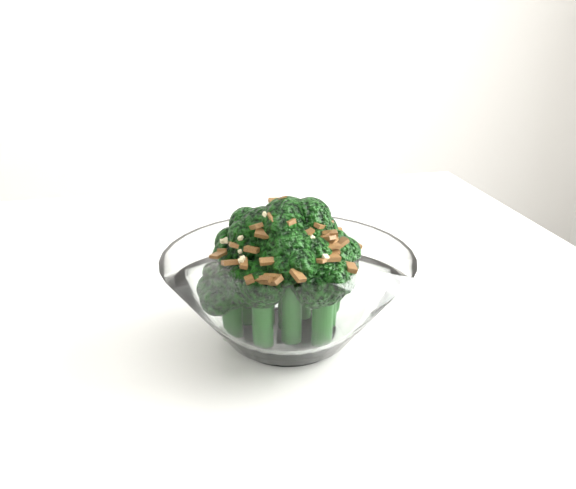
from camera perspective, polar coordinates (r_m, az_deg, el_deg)
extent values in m
cube|color=white|center=(0.60, -23.41, -9.67)|extent=(1.28, 0.93, 0.04)
cylinder|color=white|center=(1.16, 10.78, -13.71)|extent=(0.04, 0.04, 0.71)
cylinder|color=white|center=(0.55, 0.00, -8.12)|extent=(0.08, 0.08, 0.01)
cylinder|color=#174F14|center=(0.52, -4.98, -6.45)|extent=(0.02, 0.02, 0.04)
sphere|color=#10420C|center=(0.51, -5.08, -3.65)|extent=(0.04, 0.04, 0.04)
cylinder|color=#174F14|center=(0.55, 1.23, -3.07)|extent=(0.02, 0.02, 0.07)
sphere|color=#10420C|center=(0.53, 1.27, 1.61)|extent=(0.04, 0.04, 0.04)
cylinder|color=#174F14|center=(0.53, -2.11, -3.80)|extent=(0.02, 0.02, 0.07)
sphere|color=#10420C|center=(0.52, -2.18, 0.85)|extent=(0.05, 0.05, 0.05)
cylinder|color=#174F14|center=(0.54, 3.48, -4.71)|extent=(0.02, 0.02, 0.05)
sphere|color=#10420C|center=(0.52, 3.58, -1.05)|extent=(0.04, 0.04, 0.04)
cylinder|color=#174F14|center=(0.51, 0.31, -5.45)|extent=(0.02, 0.02, 0.07)
sphere|color=#10420C|center=(0.49, 0.32, -0.85)|extent=(0.04, 0.04, 0.04)
cylinder|color=#174F14|center=(0.57, 3.90, -4.05)|extent=(0.02, 0.02, 0.04)
sphere|color=#10420C|center=(0.55, 3.98, -1.37)|extent=(0.04, 0.04, 0.04)
cylinder|color=#174F14|center=(0.54, -3.62, -4.55)|extent=(0.02, 0.02, 0.05)
sphere|color=#10420C|center=(0.53, -3.71, -1.01)|extent=(0.04, 0.04, 0.04)
cylinder|color=#174F14|center=(0.51, 3.07, -6.72)|extent=(0.02, 0.02, 0.05)
sphere|color=#10420C|center=(0.49, 3.16, -3.20)|extent=(0.04, 0.04, 0.04)
cylinder|color=#174F14|center=(0.53, 0.00, -3.69)|extent=(0.02, 0.02, 0.08)
sphere|color=#10420C|center=(0.51, 0.00, 1.59)|extent=(0.05, 0.05, 0.05)
cylinder|color=#174F14|center=(0.51, -2.26, -6.86)|extent=(0.02, 0.02, 0.05)
sphere|color=#10420C|center=(0.49, -2.32, -3.49)|extent=(0.04, 0.04, 0.04)
cube|color=brown|center=(0.54, -0.12, 2.63)|extent=(0.01, 0.01, 0.00)
cube|color=brown|center=(0.49, 3.51, 0.54)|extent=(0.01, 0.01, 0.01)
cube|color=brown|center=(0.48, -0.17, 2.08)|extent=(0.02, 0.02, 0.01)
cube|color=brown|center=(0.55, 1.65, 2.00)|extent=(0.01, 0.01, 0.01)
cube|color=brown|center=(0.47, -2.16, -3.16)|extent=(0.01, 0.01, 0.01)
cube|color=brown|center=(0.49, 2.73, 1.78)|extent=(0.01, 0.01, 0.01)
cube|color=brown|center=(0.51, -0.88, 3.82)|extent=(0.02, 0.01, 0.01)
cube|color=brown|center=(0.49, -1.31, 2.38)|extent=(0.01, 0.01, 0.01)
cube|color=brown|center=(0.53, 1.33, 2.82)|extent=(0.01, 0.02, 0.01)
cube|color=brown|center=(0.48, -5.07, -1.58)|extent=(0.02, 0.01, 0.01)
cube|color=brown|center=(0.46, -1.14, -3.22)|extent=(0.01, 0.01, 0.01)
cube|color=brown|center=(0.49, -2.22, 0.96)|extent=(0.01, 0.01, 0.01)
cube|color=brown|center=(0.55, 1.95, 2.03)|extent=(0.01, 0.01, 0.01)
cube|color=brown|center=(0.49, 3.15, 0.69)|extent=(0.01, 0.01, 0.01)
cube|color=brown|center=(0.46, 0.90, -2.76)|extent=(0.01, 0.01, 0.01)
cube|color=brown|center=(0.49, -2.86, 1.63)|extent=(0.01, 0.02, 0.01)
cube|color=brown|center=(0.48, -3.25, -0.44)|extent=(0.01, 0.01, 0.00)
cube|color=brown|center=(0.49, 3.73, 0.98)|extent=(0.01, 0.01, 0.00)
cube|color=brown|center=(0.52, -4.20, 1.73)|extent=(0.01, 0.01, 0.01)
cube|color=brown|center=(0.49, -4.85, -0.05)|extent=(0.01, 0.01, 0.01)
cube|color=brown|center=(0.52, 3.38, 1.96)|extent=(0.01, 0.01, 0.01)
cube|color=brown|center=(0.50, -0.57, 4.03)|extent=(0.01, 0.01, 0.01)
cube|color=brown|center=(0.50, 0.72, 3.53)|extent=(0.01, 0.02, 0.01)
cube|color=brown|center=(0.54, 4.50, 1.04)|extent=(0.01, 0.01, 0.01)
cube|color=brown|center=(0.48, -3.98, -1.62)|extent=(0.01, 0.01, 0.01)
cube|color=brown|center=(0.55, 4.10, 0.96)|extent=(0.01, 0.01, 0.01)
cube|color=brown|center=(0.56, -1.58, 1.65)|extent=(0.01, 0.01, 0.01)
cube|color=brown|center=(0.49, 3.75, 0.26)|extent=(0.01, 0.01, 0.01)
cube|color=brown|center=(0.52, 5.92, -0.16)|extent=(0.01, 0.01, 0.00)
cube|color=brown|center=(0.48, -0.50, 0.90)|extent=(0.01, 0.01, 0.00)
cube|color=brown|center=(0.47, -1.90, -1.49)|extent=(0.01, 0.01, 0.00)
cube|color=brown|center=(0.51, 3.29, 1.90)|extent=(0.01, 0.01, 0.01)
cube|color=brown|center=(0.49, 1.59, 1.26)|extent=(0.01, 0.01, 0.01)
cube|color=brown|center=(0.46, -2.03, -2.97)|extent=(0.01, 0.01, 0.01)
cube|color=brown|center=(0.51, -3.02, 1.71)|extent=(0.01, 0.02, 0.01)
cube|color=brown|center=(0.52, -3.64, 1.85)|extent=(0.01, 0.01, 0.00)
cube|color=brown|center=(0.55, -3.34, 1.59)|extent=(0.01, 0.01, 0.00)
cube|color=brown|center=(0.49, 0.25, 2.38)|extent=(0.01, 0.01, 0.01)
cube|color=brown|center=(0.47, -3.47, -3.11)|extent=(0.01, 0.01, 0.01)
cube|color=brown|center=(0.49, 5.61, -2.04)|extent=(0.01, 0.01, 0.01)
cube|color=brown|center=(0.51, -5.85, -0.55)|extent=(0.01, 0.01, 0.01)
cube|color=brown|center=(0.52, 0.99, 3.08)|extent=(0.01, 0.01, 0.00)
cube|color=brown|center=(0.54, -1.26, 2.53)|extent=(0.01, 0.01, 0.00)
cube|color=brown|center=(0.49, 3.86, -0.07)|extent=(0.02, 0.01, 0.01)
cube|color=brown|center=(0.52, -0.07, 3.06)|extent=(0.01, 0.02, 0.01)
cube|color=brown|center=(0.47, -1.41, -2.86)|extent=(0.01, 0.01, 0.00)
cube|color=brown|center=(0.47, 2.54, -1.40)|extent=(0.02, 0.01, 0.01)
cube|color=brown|center=(0.51, -0.46, 3.40)|extent=(0.01, 0.01, 0.01)
cube|color=brown|center=(0.49, 3.76, -0.71)|extent=(0.02, 0.01, 0.01)
cube|color=brown|center=(0.50, 4.64, 0.08)|extent=(0.02, 0.01, 0.01)
cube|color=brown|center=(0.50, -6.22, -0.91)|extent=(0.01, 0.02, 0.00)
cube|color=brown|center=(0.51, 0.15, 3.78)|extent=(0.01, 0.01, 0.01)
cube|color=brown|center=(0.48, 3.93, -1.15)|extent=(0.01, 0.01, 0.01)
cube|color=beige|center=(0.49, -4.29, -0.62)|extent=(0.00, 0.00, 0.00)
cube|color=beige|center=(0.52, -2.20, 3.02)|extent=(0.01, 0.01, 0.00)
cube|color=beige|center=(0.49, 0.16, 3.68)|extent=(0.00, 0.00, 0.00)
cube|color=beige|center=(0.49, 1.14, 3.32)|extent=(0.00, 0.00, 0.00)
cube|color=beige|center=(0.51, -5.81, 0.29)|extent=(0.01, 0.01, 0.00)
cube|color=beige|center=(0.47, 0.61, -0.58)|extent=(0.00, 0.00, 0.00)
cube|color=beige|center=(0.48, -0.55, 0.43)|extent=(0.01, 0.00, 0.00)
cube|color=beige|center=(0.48, -4.04, -1.22)|extent=(0.00, 0.00, 0.00)
cube|color=beige|center=(0.53, -3.44, 2.22)|extent=(0.01, 0.01, 0.00)
cube|color=beige|center=(0.53, -5.05, 0.92)|extent=(0.01, 0.01, 0.00)
cube|color=beige|center=(0.51, -5.47, 0.37)|extent=(0.01, 0.01, 0.00)
cube|color=beige|center=(0.52, 0.96, 3.61)|extent=(0.01, 0.01, 0.00)
cube|color=beige|center=(0.53, -3.51, 1.91)|extent=(0.00, 0.00, 0.00)
cube|color=beige|center=(0.47, 3.35, -1.14)|extent=(0.01, 0.01, 0.01)
cube|color=beige|center=(0.50, -4.24, 0.58)|extent=(0.01, 0.00, 0.00)
cube|color=beige|center=(0.47, 0.94, -1.03)|extent=(0.01, 0.01, 0.00)
cube|color=beige|center=(0.48, 2.39, 0.48)|extent=(0.01, 0.00, 0.00)
cube|color=beige|center=(0.51, 1.96, 2.75)|extent=(0.00, 0.00, 0.00)
cube|color=beige|center=(0.48, 2.05, 0.61)|extent=(0.01, 0.00, 0.00)
cube|color=beige|center=(0.49, -0.26, 3.33)|extent=(0.00, 0.00, 0.00)
cube|color=beige|center=(0.55, 2.44, 1.85)|extent=(0.01, 0.01, 0.00)
cube|color=beige|center=(0.49, -1.95, 2.69)|extent=(0.01, 0.01, 0.00)
cube|color=beige|center=(0.48, -4.20, -1.41)|extent=(0.00, 0.00, 0.00)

